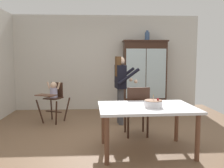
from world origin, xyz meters
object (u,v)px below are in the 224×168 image
Objects in this scene: high_chair_with_toddler at (53,95)px; dining_table at (146,112)px; dining_chair_far_side at (137,108)px; adult_person at (121,82)px; birthday_cake at (153,104)px; ceramic_vase at (147,36)px; china_cabinet at (144,76)px.

high_chair_with_toddler reaches higher than dining_table.
dining_table is 1.60× the size of dining_chair_far_side.
dining_chair_far_side is (1.78, -1.13, -0.10)m from high_chair_with_toddler.
adult_person reaches higher than dining_chair_far_side.
birthday_cake is at bearing -38.96° from dining_table.
dining_table is at bearing -101.17° from ceramic_vase.
ceramic_vase is at bearing -40.04° from adult_person.
ceramic_vase reaches higher than high_chair_with_toddler.
ceramic_vase is at bearing 78.83° from dining_table.
ceramic_vase is 3.02m from high_chair_with_toddler.
china_cabinet is 7.08× the size of birthday_cake.
birthday_cake is (1.90, -1.93, 0.14)m from high_chair_with_toddler.
birthday_cake reaches higher than dining_table.
ceramic_vase is 0.28× the size of high_chair_with_toddler.
ceramic_vase reaches higher than adult_person.
high_chair_with_toddler is at bearing 134.61° from birthday_cake.
birthday_cake is (0.09, -0.07, 0.14)m from dining_table.
birthday_cake is (0.35, -1.71, -0.17)m from adult_person.
ceramic_vase is at bearing 3.62° from china_cabinet.
dining_table is at bearing -21.59° from high_chair_with_toddler.
dining_chair_far_side is at bearing -103.93° from china_cabinet.
high_chair_with_toddler is at bearing -34.81° from dining_chair_far_side.
birthday_cake is at bearing -176.14° from adult_person.
china_cabinet is at bearing 81.82° from birthday_cake.
adult_person is 1.76m from birthday_cake.
ceramic_vase is 0.96× the size of birthday_cake.
dining_table is at bearing 89.79° from dining_chair_far_side.
high_chair_with_toddler is 2.59m from dining_table.
china_cabinet is at bearing 49.96° from high_chair_with_toddler.
china_cabinet reaches higher than adult_person.
china_cabinet reaches higher than dining_chair_far_side.
dining_table is (-0.59, -2.99, -1.45)m from ceramic_vase.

